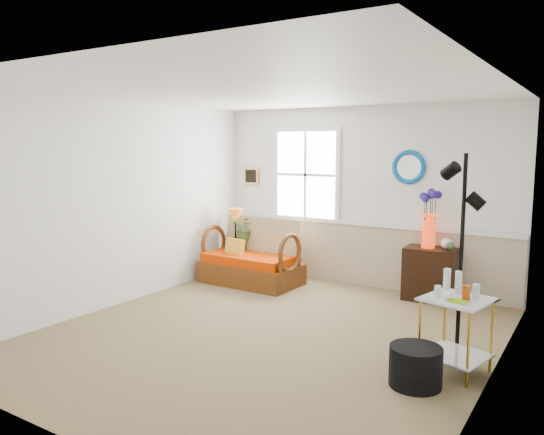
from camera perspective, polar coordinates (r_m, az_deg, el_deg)
The scene contains 19 objects.
floor at distance 5.90m, azimuth -0.48°, elevation -12.46°, with size 4.50×5.00×0.01m, color brown.
ceiling at distance 5.57m, azimuth -0.51°, elevation 13.53°, with size 4.50×5.00×0.01m, color white.
walls at distance 5.59m, azimuth -0.49°, elevation 0.15°, with size 4.51×5.01×2.60m.
wainscot at distance 7.90m, azimuth 9.37°, elevation -3.98°, with size 4.46×0.02×0.90m, color tan.
chair_rail at distance 7.81m, azimuth 9.41°, elevation -0.62°, with size 4.46×0.04×0.06m, color white.
window at distance 8.14m, azimuth 3.66°, elevation 4.61°, with size 1.14×0.06×1.44m, color white, non-canonical shape.
picture at distance 8.68m, azimuth -2.24°, elevation 4.48°, with size 0.28×0.03×0.28m, color gold.
mirror at distance 7.50m, azimuth 14.52°, elevation 5.27°, with size 0.47×0.47×0.07m, color #0D75B4.
loveseat at distance 7.89m, azimuth -2.31°, elevation -3.73°, with size 1.45×0.82×0.95m, color #6B350B, non-canonical shape.
throw_pillow at distance 7.95m, azimuth -4.07°, elevation -3.56°, with size 0.36×0.09×0.36m, color orange, non-canonical shape.
lamp_stand at distance 8.36m, azimuth -3.67°, elevation -4.38°, with size 0.33×0.33×0.58m, color black, non-canonical shape.
table_lamp at distance 8.26m, azimuth -3.95°, elevation -0.75°, with size 0.27×0.27×0.50m, color orange, non-canonical shape.
potted_plant at distance 8.20m, azimuth -2.96°, elevation -1.50°, with size 0.34×0.38×0.30m, color #3B5F30.
cabinet at distance 7.36m, azimuth 16.63°, elevation -5.85°, with size 0.66×0.42×0.70m, color black, non-canonical shape.
flower_vase at distance 7.24m, azimuth 16.55°, elevation -0.19°, with size 0.22×0.22×0.76m, color red, non-canonical shape.
side_table at distance 5.16m, azimuth 19.14°, elevation -11.86°, with size 0.54×0.54×0.69m, color #A77D21, non-canonical shape.
tabletop_items at distance 5.07m, azimuth 19.26°, elevation -6.84°, with size 0.38×0.38×0.23m, color silver, non-canonical shape.
floor_lamp at distance 5.28m, azimuth 19.67°, elevation -4.21°, with size 0.28×0.28×1.97m, color black, non-canonical shape.
ottoman at distance 4.84m, azimuth 15.18°, elevation -15.19°, with size 0.45×0.45×0.34m, color black.
Camera 1 is at (3.01, -4.65, 2.03)m, focal length 35.00 mm.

